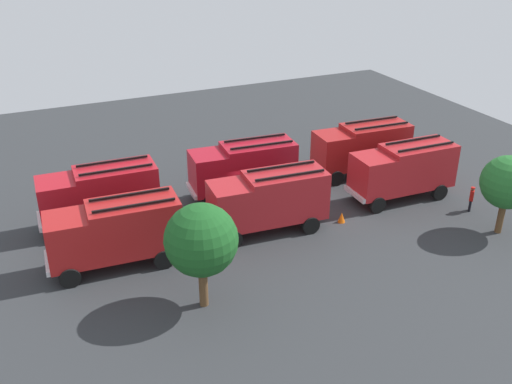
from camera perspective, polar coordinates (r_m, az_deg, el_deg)
ground_plane at (r=37.44m, az=0.00°, el=-1.93°), size 56.55×56.55×0.00m
fire_truck_0 at (r=42.74m, az=10.44°, el=4.46°), size 7.33×3.11×3.88m
fire_truck_1 at (r=38.62m, az=-1.24°, el=2.52°), size 7.37×3.22×3.88m
fire_truck_2 at (r=36.21m, az=-15.20°, el=-0.11°), size 7.29×2.99×3.88m
fire_truck_3 at (r=39.52m, az=14.38°, el=2.23°), size 7.27×2.94×3.88m
fire_truck_4 at (r=34.27m, az=1.27°, el=-0.68°), size 7.36×3.18×3.88m
fire_truck_5 at (r=31.81m, az=-13.75°, el=-3.74°), size 7.34×3.11×3.88m
firefighter_0 at (r=34.78m, az=-10.71°, el=-2.94°), size 0.48×0.38×1.73m
firefighter_1 at (r=39.61m, az=20.52°, el=-0.54°), size 0.47×0.47×1.68m
firefighter_2 at (r=42.45m, az=12.98°, el=2.21°), size 0.43×0.48×1.61m
firefighter_3 at (r=38.16m, az=3.67°, el=0.23°), size 0.29×0.45×1.74m
firefighter_4 at (r=44.10m, az=16.88°, el=2.77°), size 0.48×0.39×1.74m
tree_0 at (r=36.66m, az=23.65°, el=0.86°), size 3.18×3.18×4.92m
tree_1 at (r=27.16m, az=-5.44°, el=-4.79°), size 3.53×3.53×5.47m
traffic_cone_0 at (r=41.47m, az=-3.46°, el=1.36°), size 0.39×0.39×0.56m
traffic_cone_1 at (r=36.43m, az=8.46°, el=-2.50°), size 0.46×0.46×0.66m
traffic_cone_2 at (r=36.14m, az=-4.15°, el=-2.60°), size 0.39×0.39×0.56m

